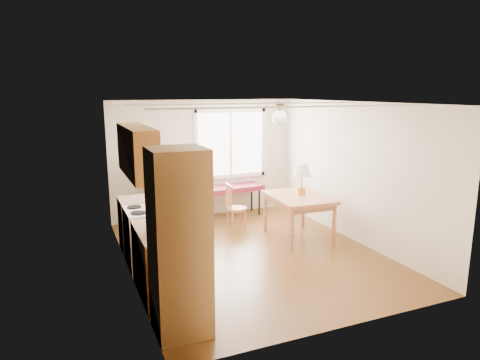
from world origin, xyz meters
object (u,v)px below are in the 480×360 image
bench (230,189)px  dining_table (298,201)px  chair (233,204)px  refrigerator (163,187)px

bench → dining_table: size_ratio=1.11×
bench → dining_table: (0.64, -1.81, 0.10)m
bench → dining_table: dining_table is taller
chair → refrigerator: bearing=150.1°
refrigerator → bench: (1.48, 0.12, -0.20)m
bench → dining_table: bearing=-75.2°
bench → chair: (-0.28, -0.85, -0.09)m
chair → dining_table: bearing=-45.0°
refrigerator → bench: size_ratio=1.08×
dining_table → bench: bearing=112.3°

